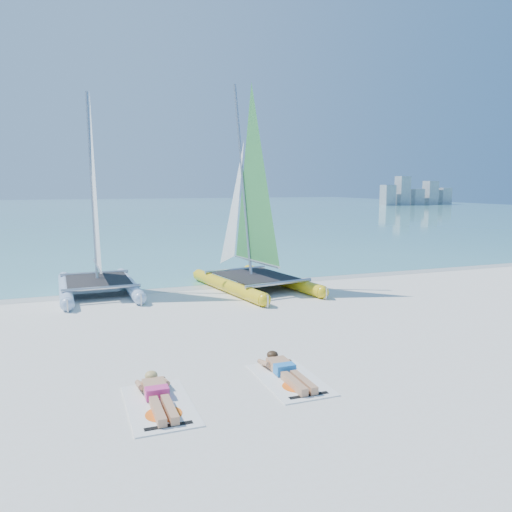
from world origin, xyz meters
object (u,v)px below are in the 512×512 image
Objects in this scene: catamaran_blue at (95,230)px; catamaran_yellow at (247,221)px; towel_a at (160,405)px; sunbather_a at (157,394)px; sunbather_b at (285,370)px; towel_b at (290,379)px.

catamaran_yellow is (4.87, -0.79, 0.22)m from catamaran_blue.
catamaran_yellow is at bearing 62.02° from towel_a.
catamaran_yellow is 3.83× the size of towel_a.
sunbather_a reaches higher than towel_a.
sunbather_b reaches higher than towel_a.
towel_b is at bearing -90.00° from sunbather_b.
towel_a is 1.00× the size of towel_b.
sunbather_a is at bearing 90.00° from towel_a.
catamaran_blue is at bearing 107.21° from towel_b.
catamaran_blue is 3.90× the size of sunbather_b.
towel_a is at bearing -174.24° from towel_b.
catamaran_yellow is at bearing 61.46° from sunbather_a.
catamaran_yellow is 4.10× the size of sunbather_b.
towel_a and towel_b have the same top height.
sunbather_b is at bearing 90.00° from towel_b.
catamaran_yellow reaches higher than sunbather_a.
sunbather_a is at bearing -88.71° from catamaran_blue.
sunbather_b is at bearing -114.30° from catamaran_yellow.
catamaran_blue is 0.95× the size of catamaran_yellow.
catamaran_yellow reaches higher than towel_a.
sunbather_a reaches higher than towel_b.
towel_b is (2.77, -8.94, -2.00)m from catamaran_blue.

